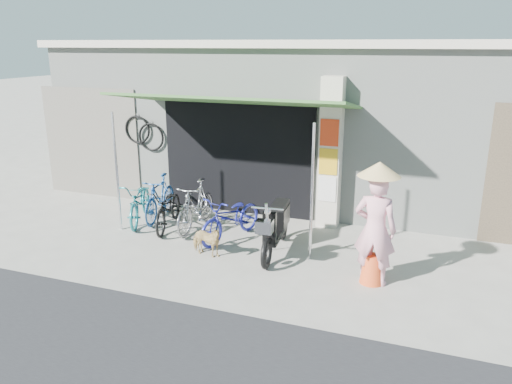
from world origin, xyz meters
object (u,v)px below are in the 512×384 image
(bike_navy, at_px, (231,217))
(nun, at_px, (375,226))
(bike_silver, at_px, (196,206))
(bike_teal, at_px, (140,201))
(bike_blue, at_px, (160,198))
(moped, at_px, (276,227))
(bike_black, at_px, (169,208))
(street_dog, at_px, (206,241))

(bike_navy, relative_size, nun, 0.86)
(bike_silver, bearing_deg, bike_teal, 178.58)
(bike_blue, height_order, moped, moped)
(bike_navy, distance_m, moped, 1.02)
(bike_black, xyz_separation_m, bike_silver, (0.56, 0.11, 0.07))
(bike_teal, distance_m, bike_black, 0.74)
(bike_black, bearing_deg, nun, -27.97)
(bike_navy, bearing_deg, bike_blue, -179.26)
(bike_teal, xyz_separation_m, moped, (3.14, -0.54, 0.04))
(bike_blue, bearing_deg, bike_silver, -24.53)
(bike_blue, xyz_separation_m, nun, (4.62, -1.45, 0.48))
(bike_silver, xyz_separation_m, street_dog, (0.75, -1.12, -0.22))
(street_dog, height_order, moped, moped)
(bike_navy, bearing_deg, nun, -1.48)
(moped, bearing_deg, bike_black, 164.82)
(street_dog, height_order, nun, nun)
(bike_teal, xyz_separation_m, bike_black, (0.73, -0.11, -0.02))
(street_dog, bearing_deg, bike_navy, 2.42)
(bike_teal, xyz_separation_m, street_dog, (2.04, -1.12, -0.16))
(bike_blue, distance_m, nun, 4.86)
(bike_black, height_order, bike_navy, bike_navy)
(bike_teal, height_order, bike_blue, bike_blue)
(street_dog, xyz_separation_m, nun, (2.87, -0.03, 0.67))
(moped, bearing_deg, street_dog, -156.98)
(bike_teal, height_order, nun, nun)
(bike_black, height_order, nun, nun)
(bike_teal, height_order, street_dog, bike_teal)
(street_dog, relative_size, nun, 0.34)
(bike_teal, relative_size, bike_blue, 1.08)
(bike_black, bearing_deg, bike_navy, -19.35)
(bike_blue, distance_m, bike_black, 0.59)
(bike_blue, relative_size, nun, 0.80)
(bike_teal, height_order, bike_black, bike_teal)
(bike_teal, bearing_deg, nun, -33.88)
(bike_navy, height_order, moped, moped)
(bike_teal, distance_m, street_dog, 2.34)
(street_dog, bearing_deg, bike_silver, 43.87)
(bike_silver, bearing_deg, bike_black, -170.16)
(bike_teal, xyz_separation_m, bike_silver, (1.29, -0.00, 0.05))
(bike_blue, relative_size, bike_black, 0.97)
(bike_black, relative_size, moped, 0.86)
(bike_teal, bearing_deg, street_dog, -49.45)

